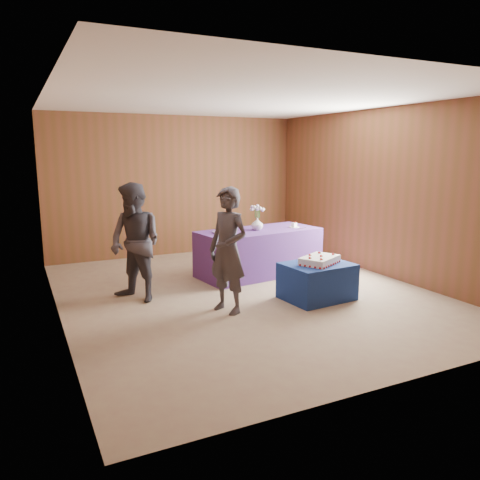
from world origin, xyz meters
TOP-DOWN VIEW (x-y plane):
  - ground at (0.00, 0.00)m, footprint 6.00×6.00m
  - room_shell at (0.00, 0.00)m, footprint 5.04×6.04m
  - cake_table at (0.78, -0.68)m, footprint 0.96×0.78m
  - serving_table at (0.68, 0.84)m, footprint 2.10×1.14m
  - sheet_cake at (0.80, -0.69)m, footprint 0.69×0.62m
  - vase at (0.64, 0.84)m, footprint 0.25×0.25m
  - flower_spray at (0.64, 0.84)m, footprint 0.24×0.24m
  - platter at (0.05, 0.84)m, footprint 0.39×0.39m
  - plate at (1.33, 0.80)m, footprint 0.23×0.23m
  - cake_slice at (1.33, 0.80)m, footprint 0.09×0.09m
  - knife at (1.38, 0.63)m, footprint 0.24×0.13m
  - guest_left at (-0.54, -0.62)m, footprint 0.58×0.68m
  - guest_right at (-1.47, 0.33)m, footprint 0.93×0.99m

SIDE VIEW (x-z plane):
  - ground at x=0.00m, z-range 0.00..0.00m
  - cake_table at x=0.78m, z-range 0.00..0.50m
  - serving_table at x=0.68m, z-range 0.00..0.75m
  - sheet_cake at x=0.80m, z-range 0.48..0.62m
  - knife at x=1.38m, z-range 0.75..0.75m
  - plate at x=1.33m, z-range 0.75..0.76m
  - platter at x=0.05m, z-range 0.75..0.77m
  - guest_left at x=-0.54m, z-range 0.00..1.59m
  - cake_slice at x=1.33m, z-range 0.75..0.84m
  - guest_right at x=-1.47m, z-range 0.00..1.61m
  - vase at x=0.64m, z-range 0.75..0.95m
  - flower_spray at x=0.64m, z-range 1.01..1.20m
  - room_shell at x=0.00m, z-range 0.44..3.16m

